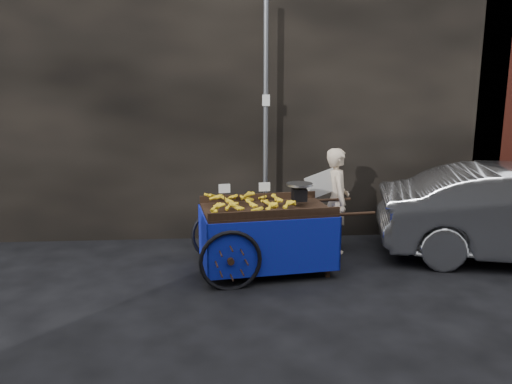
{
  "coord_description": "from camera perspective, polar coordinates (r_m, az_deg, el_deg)",
  "views": [
    {
      "loc": [
        -0.41,
        -6.86,
        2.62
      ],
      "look_at": [
        0.09,
        0.5,
        1.05
      ],
      "focal_mm": 35.0,
      "sensor_mm": 36.0,
      "label": 1
    }
  ],
  "objects": [
    {
      "name": "building_wall",
      "position": [
        9.49,
        1.0,
        11.26
      ],
      "size": [
        13.5,
        2.0,
        5.0
      ],
      "color": "black",
      "rests_on": "ground"
    },
    {
      "name": "plastic_bag",
      "position": [
        8.02,
        7.48,
        -6.14
      ],
      "size": [
        0.31,
        0.25,
        0.28
      ],
      "primitive_type": "ellipsoid",
      "color": "#1847B5",
      "rests_on": "ground"
    },
    {
      "name": "banana_cart",
      "position": [
        7.09,
        0.73,
        -2.6
      ],
      "size": [
        2.61,
        1.47,
        1.35
      ],
      "rotation": [
        0.0,
        0.0,
        0.14
      ],
      "color": "black",
      "rests_on": "ground"
    },
    {
      "name": "ground",
      "position": [
        7.35,
        -0.42,
        -8.89
      ],
      "size": [
        80.0,
        80.0,
        0.0
      ],
      "primitive_type": "plane",
      "color": "black",
      "rests_on": "ground"
    },
    {
      "name": "vendor",
      "position": [
        8.06,
        9.19,
        -0.93
      ],
      "size": [
        0.76,
        0.61,
        1.67
      ],
      "rotation": [
        0.0,
        0.0,
        1.57
      ],
      "color": "beige",
      "rests_on": "ground"
    },
    {
      "name": "street_pole",
      "position": [
        8.21,
        1.11,
        7.7
      ],
      "size": [
        0.12,
        0.1,
        4.0
      ],
      "color": "slate",
      "rests_on": "ground"
    }
  ]
}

